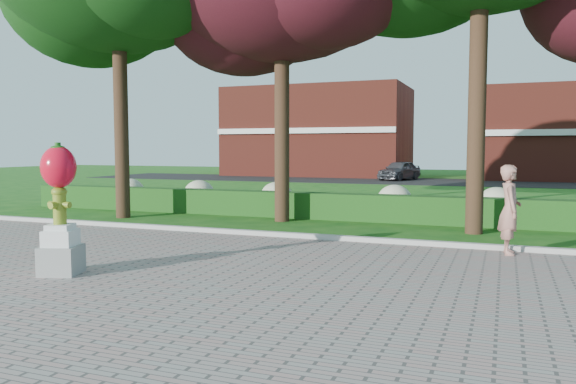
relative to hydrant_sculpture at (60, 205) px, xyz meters
The scene contains 11 objects.
ground 3.72m from the hydrant_sculpture, 37.52° to the left, with size 100.00×100.00×0.00m, color #134D13.
walkway 3.56m from the hydrant_sculpture, 33.81° to the right, with size 40.00×14.00×0.04m, color gray.
curb 5.95m from the hydrant_sculpture, 61.56° to the left, with size 40.00×0.18×0.15m, color #ADADA5.
lawn_hedge 9.59m from the hydrant_sculpture, 73.06° to the left, with size 24.00×0.70×0.80m, color #134012.
hydrangea_row 10.70m from the hydrant_sculpture, 71.69° to the left, with size 20.10×1.10×0.99m.
street 30.29m from the hydrant_sculpture, 84.73° to the left, with size 50.00×8.00×0.02m, color black.
building_left 36.92m from the hydrant_sculpture, 101.30° to the left, with size 14.00×8.00×7.00m, color maroon.
building_right 37.76m from the hydrant_sculpture, 73.39° to the left, with size 12.00×8.00×6.40m, color maroon.
hydrant_sculpture is the anchor object (origin of this frame).
woman 8.54m from the hydrant_sculpture, 33.70° to the left, with size 0.66×0.43×1.81m, color #AC7162.
parked_car 31.14m from the hydrant_sculpture, 89.59° to the left, with size 1.58×3.92×1.34m, color #3D3F44.
Camera 1 is at (4.22, -9.51, 2.18)m, focal length 35.00 mm.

